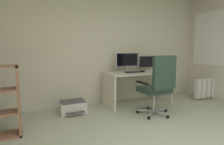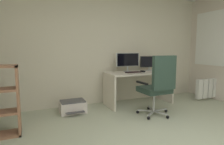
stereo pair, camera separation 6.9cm
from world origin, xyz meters
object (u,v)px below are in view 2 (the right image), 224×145
Objects in this scene: desk at (139,80)px; monitor_main at (128,60)px; monitor_secondary at (149,62)px; radiator at (211,88)px; keyboard at (133,72)px; computer_mouse at (143,71)px; office_chair at (158,84)px; printer at (73,107)px.

monitor_main is (-0.21, 0.13, 0.45)m from desk.
monitor_secondary is (0.36, 0.13, 0.38)m from desk.
monitor_secondary is at bearing 159.99° from radiator.
desk is 1.89m from radiator.
keyboard is (0.03, -0.19, -0.24)m from monitor_main.
keyboard is at bearing -160.10° from monitor_secondary.
computer_mouse is (0.24, -0.00, 0.01)m from keyboard.
office_chair is at bearing -97.42° from desk.
computer_mouse is at bearing -1.48° from printer.
radiator is (1.76, -0.33, -0.46)m from computer_mouse.
desk reaches higher than radiator.
computer_mouse is at bearing -35.89° from monitor_main.
radiator is (3.32, -0.37, 0.17)m from printer.
monitor_main is 1.64× the size of keyboard.
radiator is (2.04, -0.53, -0.69)m from monitor_main.
office_chair reaches higher than monitor_secondary.
monitor_secondary is 1.14m from office_chair.
computer_mouse is 1.85m from radiator.
monitor_main is 0.49× the size of office_chair.
radiator reaches higher than printer.
keyboard is 1.46m from printer.
desk is 14.70× the size of computer_mouse.
printer is (-1.28, -0.16, -0.86)m from monitor_main.
monitor_secondary is 0.40m from computer_mouse.
office_chair is at bearing -31.01° from printer.
monitor_secondary reaches higher than printer.
office_chair reaches higher than printer.
office_chair is at bearing -84.33° from monitor_main.
desk is 0.87m from office_chair.
office_chair is (0.10, -0.99, -0.38)m from monitor_main.
computer_mouse is at bearing -146.38° from monitor_secondary.
desk is at bearing -32.13° from monitor_main.
monitor_secondary is at bearing 64.38° from office_chair.
monitor_secondary reaches higher than keyboard.
radiator is (1.46, -0.53, -0.63)m from monitor_secondary.
keyboard is at bearing -1.60° from printer.
printer is (-1.49, -0.03, -0.42)m from desk.
office_chair is (-0.47, -0.99, -0.32)m from monitor_secondary.
monitor_secondary is 0.39× the size of office_chair.
desk is 0.27m from keyboard.
monitor_main is at bearing -179.99° from monitor_secondary.
monitor_main is at bearing 165.34° from radiator.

